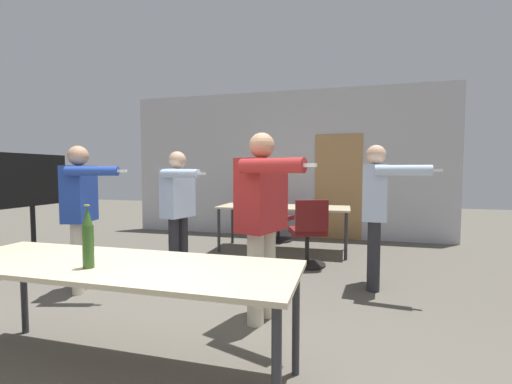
# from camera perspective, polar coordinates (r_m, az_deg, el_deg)

# --- Properties ---
(back_wall) EXTENTS (6.53, 0.12, 2.94)m
(back_wall) POSITION_cam_1_polar(r_m,az_deg,el_deg) (7.02, 4.77, 4.53)
(back_wall) COLOR #BCBCC1
(back_wall) RESTS_ON ground_plane
(conference_table_near) EXTENTS (2.36, 0.76, 0.75)m
(conference_table_near) POSITION_cam_1_polar(r_m,az_deg,el_deg) (2.43, -22.45, -12.23)
(conference_table_near) COLOR #C6B793
(conference_table_near) RESTS_ON ground_plane
(conference_table_far) EXTENTS (2.15, 0.81, 0.75)m
(conference_table_far) POSITION_cam_1_polar(r_m,az_deg,el_deg) (5.71, 4.58, -3.00)
(conference_table_far) COLOR #C6B793
(conference_table_far) RESTS_ON ground_plane
(tv_screen) EXTENTS (0.44, 1.08, 1.56)m
(tv_screen) POSITION_cam_1_polar(r_m,az_deg,el_deg) (5.34, -33.27, -1.08)
(tv_screen) COLOR black
(tv_screen) RESTS_ON ground_plane
(person_left_plaid) EXTENTS (0.70, 0.71, 1.58)m
(person_left_plaid) POSITION_cam_1_polar(r_m,az_deg,el_deg) (4.34, -12.75, -1.68)
(person_left_plaid) COLOR #28282D
(person_left_plaid) RESTS_ON ground_plane
(person_center_tall) EXTENTS (0.83, 0.58, 1.61)m
(person_center_tall) POSITION_cam_1_polar(r_m,az_deg,el_deg) (4.21, -27.15, -1.81)
(person_center_tall) COLOR beige
(person_center_tall) RESTS_ON ground_plane
(person_right_polo) EXTENTS (0.75, 0.72, 1.63)m
(person_right_polo) POSITION_cam_1_polar(r_m,az_deg,el_deg) (4.07, 19.41, -1.81)
(person_right_polo) COLOR #28282D
(person_right_polo) RESTS_ON ground_plane
(person_far_watching) EXTENTS (0.72, 0.85, 1.67)m
(person_far_watching) POSITION_cam_1_polar(r_m,az_deg,el_deg) (3.01, 1.19, -2.99)
(person_far_watching) COLOR beige
(person_far_watching) RESTS_ON ground_plane
(office_chair_side_rolled) EXTENTS (0.64, 0.59, 0.90)m
(office_chair_side_rolled) POSITION_cam_1_polar(r_m,az_deg,el_deg) (6.59, 3.16, -4.49)
(office_chair_side_rolled) COLOR black
(office_chair_side_rolled) RESTS_ON ground_plane
(office_chair_far_left) EXTENTS (0.60, 0.64, 0.95)m
(office_chair_far_left) POSITION_cam_1_polar(r_m,az_deg,el_deg) (4.83, 8.73, -7.07)
(office_chair_far_left) COLOR black
(office_chair_far_left) RESTS_ON ground_plane
(beer_bottle) EXTENTS (0.07, 0.07, 0.39)m
(beer_bottle) POSITION_cam_1_polar(r_m,az_deg,el_deg) (2.32, -26.22, -6.93)
(beer_bottle) COLOR #2D511E
(beer_bottle) RESTS_ON conference_table_near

